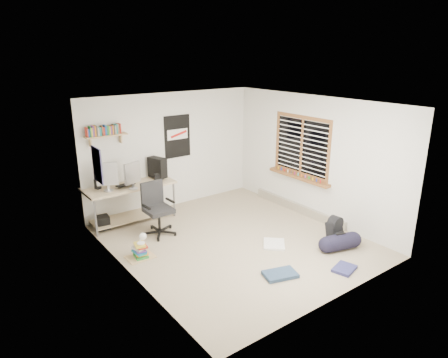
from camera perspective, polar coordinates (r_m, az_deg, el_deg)
floor at (r=7.39m, az=1.54°, el=-8.83°), size 4.00×4.50×0.01m
ceiling at (r=6.66m, az=1.72°, el=10.88°), size 4.00×4.50×0.01m
back_wall at (r=8.74m, az=-7.53°, el=4.02°), size 4.00×0.01×2.50m
left_wall at (r=5.96m, az=-13.77°, el=-2.90°), size 0.01×4.50×2.50m
right_wall at (r=8.26m, az=12.66°, el=2.94°), size 0.01×4.50×2.50m
desk at (r=8.32m, az=-13.24°, el=-3.42°), size 1.94×1.43×0.81m
monitor_left at (r=7.82m, az=-16.31°, el=0.13°), size 0.41×0.25×0.44m
monitor_right at (r=7.82m, az=-12.93°, el=0.28°), size 0.38×0.21×0.41m
pc_tower at (r=8.37m, az=-9.49°, el=1.65°), size 0.29×0.43×0.41m
keyboard at (r=8.04m, az=-13.89°, el=-0.79°), size 0.39×0.18×0.02m
speaker_left at (r=7.94m, az=-17.60°, el=-0.69°), size 0.13×0.13×0.19m
speaker_right at (r=8.04m, az=-9.58°, el=0.11°), size 0.11×0.11×0.18m
office_chair at (r=7.54m, az=-9.32°, el=-4.38°), size 0.69×0.69×1.01m
wall_shelf at (r=7.94m, az=-16.48°, el=5.98°), size 0.80×0.22×0.24m
poster_back_wall at (r=8.73m, az=-6.67°, el=6.05°), size 0.62×0.03×0.92m
poster_left_wall at (r=6.97m, az=-17.67°, el=1.92°), size 0.02×0.42×0.60m
window at (r=8.37m, az=10.96°, el=4.64°), size 0.10×1.50×1.26m
baseboard_heater at (r=8.77m, az=10.47°, el=-4.03°), size 0.08×2.50×0.18m
backpack at (r=7.55m, az=15.50°, el=-7.21°), size 0.29×0.24×0.38m
duffel_bag at (r=7.30m, az=16.25°, el=-8.68°), size 0.35×0.35×0.56m
tshirt at (r=7.27m, az=7.17°, el=-9.21°), size 0.57×0.57×0.04m
jeans_a at (r=6.37m, az=8.04°, el=-13.32°), size 0.58×0.45×0.06m
jeans_b at (r=6.74m, az=16.82°, el=-12.16°), size 0.45×0.38×0.05m
book_stack at (r=6.91m, az=-11.96°, el=-9.78°), size 0.57×0.53×0.31m
desk_lamp at (r=6.80m, az=-11.85°, el=-8.08°), size 0.20×0.25×0.22m
subwoofer at (r=8.13m, az=-16.91°, el=-5.95°), size 0.26×0.26×0.26m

